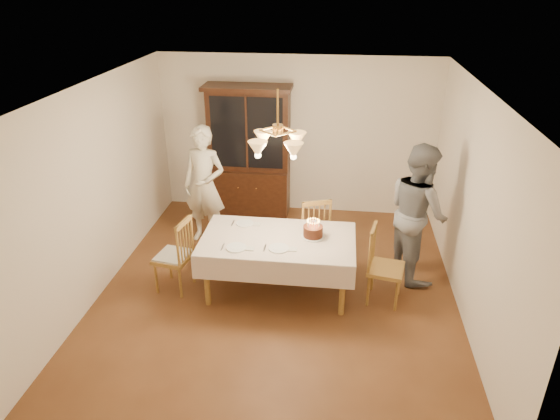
# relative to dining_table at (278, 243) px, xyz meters

# --- Properties ---
(ground) EXTENTS (5.00, 5.00, 0.00)m
(ground) POSITION_rel_dining_table_xyz_m (0.00, 0.00, -0.68)
(ground) COLOR #5A3219
(ground) RESTS_ON ground
(room_shell) EXTENTS (5.00, 5.00, 5.00)m
(room_shell) POSITION_rel_dining_table_xyz_m (0.00, 0.00, 0.90)
(room_shell) COLOR white
(room_shell) RESTS_ON ground
(dining_table) EXTENTS (1.90, 1.10, 0.76)m
(dining_table) POSITION_rel_dining_table_xyz_m (0.00, 0.00, 0.00)
(dining_table) COLOR olive
(dining_table) RESTS_ON ground
(china_hutch) EXTENTS (1.38, 0.54, 2.16)m
(china_hutch) POSITION_rel_dining_table_xyz_m (-0.76, 2.25, 0.36)
(china_hutch) COLOR black
(china_hutch) RESTS_ON ground
(chair_far_side) EXTENTS (0.56, 0.55, 1.00)m
(chair_far_side) POSITION_rel_dining_table_xyz_m (0.38, 0.80, -0.24)
(chair_far_side) COLOR olive
(chair_far_side) RESTS_ON ground
(chair_left_end) EXTENTS (0.49, 0.51, 1.00)m
(chair_left_end) POSITION_rel_dining_table_xyz_m (-1.32, -0.12, -0.23)
(chair_left_end) COLOR olive
(chair_left_end) RESTS_ON ground
(chair_right_end) EXTENTS (0.50, 0.51, 1.00)m
(chair_right_end) POSITION_rel_dining_table_xyz_m (1.33, -0.06, -0.24)
(chair_right_end) COLOR olive
(chair_right_end) RESTS_ON ground
(elderly_woman) EXTENTS (0.73, 0.56, 1.79)m
(elderly_woman) POSITION_rel_dining_table_xyz_m (-1.24, 1.21, 0.21)
(elderly_woman) COLOR white
(elderly_woman) RESTS_ON ground
(adult_in_grey) EXTENTS (0.97, 1.09, 1.84)m
(adult_in_grey) POSITION_rel_dining_table_xyz_m (1.75, 0.62, 0.24)
(adult_in_grey) COLOR slate
(adult_in_grey) RESTS_ON ground
(birthday_cake) EXTENTS (0.30, 0.30, 0.23)m
(birthday_cake) POSITION_rel_dining_table_xyz_m (0.43, 0.09, 0.15)
(birthday_cake) COLOR white
(birthday_cake) RESTS_ON dining_table
(place_setting_near_left) EXTENTS (0.39, 0.24, 0.02)m
(place_setting_near_left) POSITION_rel_dining_table_xyz_m (-0.45, -0.31, 0.08)
(place_setting_near_left) COLOR white
(place_setting_near_left) RESTS_ON dining_table
(place_setting_near_right) EXTENTS (0.39, 0.25, 0.02)m
(place_setting_near_right) POSITION_rel_dining_table_xyz_m (0.06, -0.26, 0.08)
(place_setting_near_right) COLOR white
(place_setting_near_right) RESTS_ON dining_table
(place_setting_far_left) EXTENTS (0.37, 0.23, 0.02)m
(place_setting_far_left) POSITION_rel_dining_table_xyz_m (-0.47, 0.33, 0.08)
(place_setting_far_left) COLOR white
(place_setting_far_left) RESTS_ON dining_table
(chandelier) EXTENTS (0.62, 0.62, 0.73)m
(chandelier) POSITION_rel_dining_table_xyz_m (-0.00, -0.00, 1.29)
(chandelier) COLOR #BF8C3F
(chandelier) RESTS_ON ground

